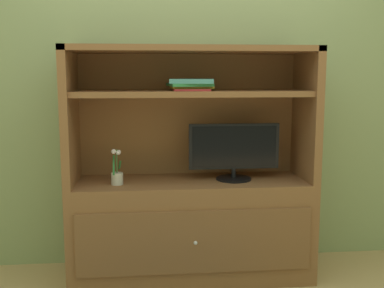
{
  "coord_description": "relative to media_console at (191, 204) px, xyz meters",
  "views": [
    {
      "loc": [
        -0.29,
        -2.55,
        1.36
      ],
      "look_at": [
        0.0,
        0.35,
        0.91
      ],
      "focal_mm": 43.03,
      "sensor_mm": 36.0,
      "label": 1
    }
  ],
  "objects": [
    {
      "name": "painted_rear_wall",
      "position": [
        0.0,
        0.34,
        0.9
      ],
      "size": [
        6.0,
        0.1,
        2.8
      ],
      "primitive_type": "cube",
      "color": "#8C9E6B",
      "rests_on": "ground_plane"
    },
    {
      "name": "media_console",
      "position": [
        0.0,
        0.0,
        0.0
      ],
      "size": [
        1.58,
        0.53,
        1.53
      ],
      "color": "brown",
      "rests_on": "ground_plane"
    },
    {
      "name": "tv_monitor",
      "position": [
        0.28,
        -0.01,
        0.36
      ],
      "size": [
        0.6,
        0.23,
        0.37
      ],
      "color": "black",
      "rests_on": "media_console"
    },
    {
      "name": "potted_plant",
      "position": [
        -0.48,
        -0.07,
        0.23
      ],
      "size": [
        0.08,
        0.11,
        0.23
      ],
      "color": "beige",
      "rests_on": "media_console"
    },
    {
      "name": "magazine_stack",
      "position": [
        -0.01,
        -0.01,
        0.8
      ],
      "size": [
        0.3,
        0.35,
        0.07
      ],
      "color": "red",
      "rests_on": "media_console"
    }
  ]
}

